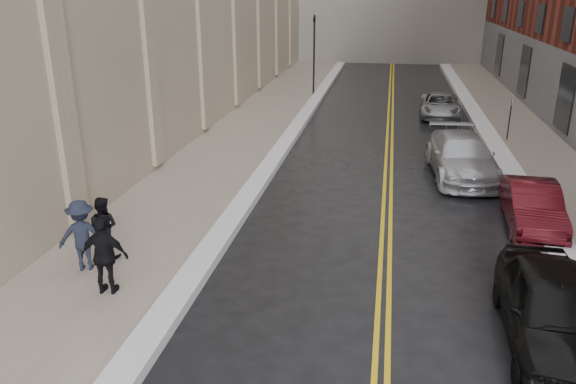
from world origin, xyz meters
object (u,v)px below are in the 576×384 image
at_px(car_maroon, 532,206).
at_px(car_silver_far, 440,105).
at_px(pedestrian_a, 103,228).
at_px(pedestrian_c, 105,256).
at_px(car_black, 554,310).
at_px(pedestrian_b, 82,235).
at_px(car_silver_near, 461,156).

bearing_deg(car_maroon, car_silver_far, 98.80).
relative_size(pedestrian_a, pedestrian_c, 0.89).
bearing_deg(pedestrian_a, car_silver_far, -121.79).
bearing_deg(car_black, pedestrian_b, 176.39).
bearing_deg(pedestrian_a, pedestrian_b, 69.81).
bearing_deg(pedestrian_c, car_silver_far, -117.18).
relative_size(car_silver_near, pedestrian_b, 2.95).
xyz_separation_m(car_silver_far, pedestrian_b, (-10.19, -20.49, 0.43)).
height_order(car_black, car_silver_far, car_black).
bearing_deg(car_maroon, pedestrian_c, -147.15).
height_order(car_silver_near, car_silver_far, car_silver_near).
relative_size(car_silver_far, pedestrian_a, 2.72).
bearing_deg(pedestrian_b, car_silver_near, -157.20).
bearing_deg(pedestrian_b, pedestrian_c, 116.96).
height_order(car_maroon, pedestrian_b, pedestrian_b).
relative_size(car_maroon, pedestrian_c, 2.18).
distance_m(pedestrian_b, pedestrian_c, 1.52).
xyz_separation_m(car_maroon, pedestrian_a, (-11.60, -4.46, 0.32)).
xyz_separation_m(car_maroon, car_silver_far, (-1.60, 15.35, -0.04)).
bearing_deg(car_silver_far, pedestrian_b, -114.24).
height_order(car_maroon, pedestrian_c, pedestrian_c).
bearing_deg(car_silver_far, car_silver_near, -87.81).
bearing_deg(pedestrian_a, car_maroon, -163.98).
bearing_deg(pedestrian_a, pedestrian_c, 114.07).
bearing_deg(pedestrian_a, car_silver_near, -142.64).
bearing_deg(car_silver_far, pedestrian_a, -114.60).
height_order(car_black, pedestrian_c, pedestrian_c).
height_order(car_black, pedestrian_a, pedestrian_a).
distance_m(car_black, car_silver_far, 21.61).
bearing_deg(pedestrian_a, car_black, 165.46).
height_order(pedestrian_a, pedestrian_b, pedestrian_b).
relative_size(car_black, pedestrian_a, 2.81).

